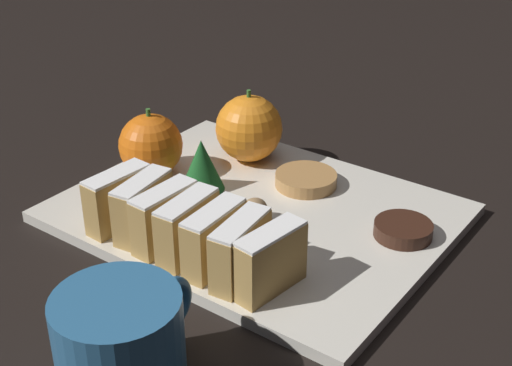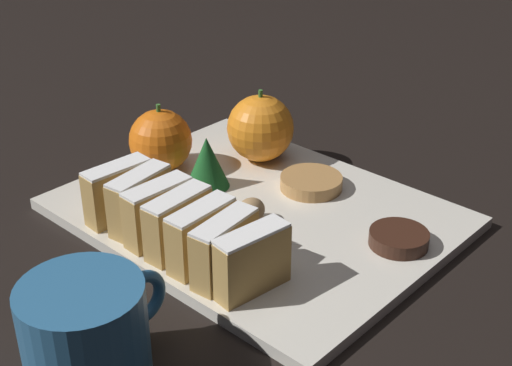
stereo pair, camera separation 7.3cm
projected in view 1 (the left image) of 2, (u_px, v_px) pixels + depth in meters
The scene contains 16 objects.
ground_plane at pixel (256, 218), 0.76m from camera, with size 6.00×6.00×0.00m, color black.
serving_platter at pixel (256, 213), 0.75m from camera, with size 0.30×0.39×0.01m.
stollen_slice_front at pixel (270, 261), 0.61m from camera, with size 0.07×0.03×0.06m.
stollen_slice_second at pixel (241, 250), 0.63m from camera, with size 0.07×0.03×0.06m.
stollen_slice_third at pixel (214, 239), 0.64m from camera, with size 0.07×0.03×0.06m.
stollen_slice_fourth at pixel (189, 228), 0.66m from camera, with size 0.07×0.03×0.06m.
stollen_slice_fifth at pixel (165, 218), 0.68m from camera, with size 0.07×0.03×0.06m.
stollen_slice_sixth at pixel (143, 207), 0.69m from camera, with size 0.07×0.03×0.06m.
stollen_slice_back at pixel (119, 199), 0.71m from camera, with size 0.07×0.03×0.06m.
orange_near at pixel (151, 145), 0.80m from camera, with size 0.07×0.07×0.08m.
orange_far at pixel (249, 128), 0.84m from camera, with size 0.08×0.08×0.09m.
walnut at pixel (254, 211), 0.72m from camera, with size 0.03×0.03×0.03m.
chocolate_cookie at pixel (403, 230), 0.70m from camera, with size 0.06×0.06×0.01m.
gingerbread_cookie at pixel (306, 180), 0.79m from camera, with size 0.07×0.07×0.01m.
evergreen_sprig at pixel (200, 166), 0.77m from camera, with size 0.05×0.05×0.06m.
coffee_mug at pixel (122, 346), 0.51m from camera, with size 0.12×0.09×0.09m.
Camera 1 is at (-0.52, -0.38, 0.39)m, focal length 50.00 mm.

